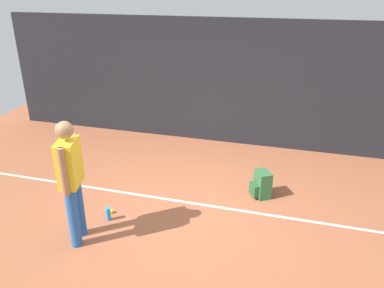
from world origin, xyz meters
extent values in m
plane|color=#9E5638|center=(0.00, 0.00, 0.00)|extent=(12.00, 12.00, 0.00)
cube|color=black|center=(0.00, 3.00, 1.30)|extent=(10.00, 0.10, 2.59)
cube|color=white|center=(0.00, 0.36, 0.00)|extent=(9.00, 0.05, 0.00)
cylinder|color=#2659A5|center=(-1.24, -0.82, 0.42)|extent=(0.14, 0.14, 0.85)
cylinder|color=#2659A5|center=(-1.17, -1.05, 0.42)|extent=(0.14, 0.14, 0.85)
cube|color=yellow|center=(-1.20, -0.93, 1.15)|extent=(0.32, 0.44, 0.60)
sphere|color=#9E704C|center=(-1.20, -0.93, 1.59)|extent=(0.22, 0.22, 0.22)
cylinder|color=#9E704C|center=(-1.26, -0.72, 1.14)|extent=(0.09, 0.09, 0.62)
cylinder|color=#9E704C|center=(-1.15, -1.15, 1.14)|extent=(0.09, 0.09, 0.62)
cube|color=#2D6038|center=(1.05, 0.89, 0.22)|extent=(0.32, 0.36, 0.44)
cube|color=#23562D|center=(0.92, 0.82, 0.14)|extent=(0.18, 0.23, 0.20)
sphere|color=#CCE033|center=(-1.08, -0.24, 0.03)|extent=(0.07, 0.07, 0.07)
cylinder|color=#268CD8|center=(-1.04, -0.42, 0.10)|extent=(0.07, 0.07, 0.20)
camera|label=1|loc=(1.42, -4.54, 3.21)|focal=35.23mm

